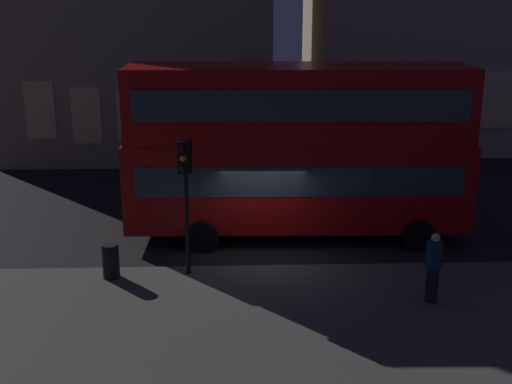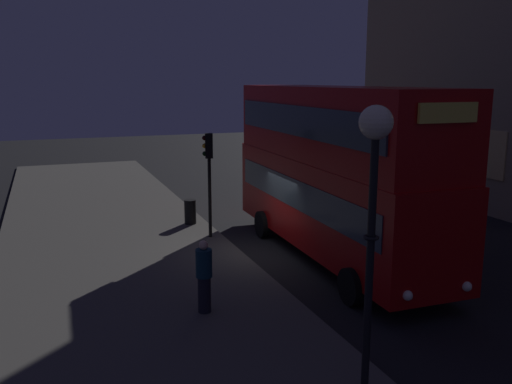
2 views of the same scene
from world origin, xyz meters
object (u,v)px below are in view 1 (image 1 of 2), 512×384
at_px(double_decker_bus, 298,145).
at_px(traffic_light_near_kerb, 186,180).
at_px(litter_bin, 111,261).
at_px(pedestrian, 433,267).

bearing_deg(double_decker_bus, traffic_light_near_kerb, -134.83).
height_order(traffic_light_near_kerb, litter_bin, traffic_light_near_kerb).
xyz_separation_m(traffic_light_near_kerb, pedestrian, (6.12, -1.93, -1.74)).
relative_size(pedestrian, litter_bin, 1.89).
bearing_deg(traffic_light_near_kerb, pedestrian, -3.81).
relative_size(double_decker_bus, litter_bin, 11.33).
bearing_deg(litter_bin, double_decker_bus, 31.86).
bearing_deg(double_decker_bus, pedestrian, -58.75).
distance_m(traffic_light_near_kerb, pedestrian, 6.65).
distance_m(double_decker_bus, litter_bin, 6.67).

